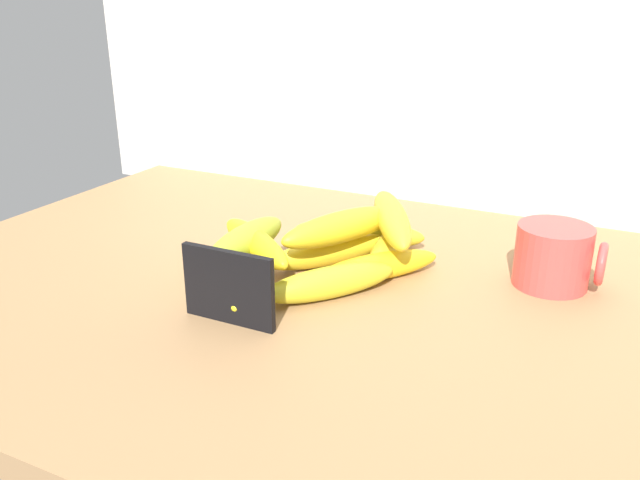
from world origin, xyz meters
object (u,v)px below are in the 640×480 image
(banana_8, at_px, (339,227))
(banana_2, at_px, (330,252))
(banana_3, at_px, (378,266))
(coffee_mug, at_px, (555,256))
(banana_5, at_px, (358,234))
(banana_4, at_px, (391,246))
(banana_0, at_px, (330,282))
(chalkboard_sign, at_px, (229,290))
(banana_7, at_px, (255,243))
(banana_9, at_px, (392,218))
(banana_6, at_px, (246,241))
(banana_1, at_px, (244,271))

(banana_8, bearing_deg, banana_2, 171.62)
(banana_3, distance_m, banana_8, 0.07)
(coffee_mug, xyz_separation_m, banana_5, (-0.26, 0.01, -0.02))
(coffee_mug, height_order, banana_4, coffee_mug)
(banana_0, distance_m, banana_3, 0.08)
(chalkboard_sign, bearing_deg, banana_4, 68.33)
(coffee_mug, xyz_separation_m, banana_3, (-0.20, -0.08, -0.02))
(chalkboard_sign, height_order, banana_7, chalkboard_sign)
(coffee_mug, relative_size, banana_7, 0.64)
(chalkboard_sign, height_order, banana_9, chalkboard_sign)
(coffee_mug, xyz_separation_m, banana_6, (-0.33, -0.16, 0.02))
(banana_0, distance_m, banana_6, 0.11)
(banana_8, xyz_separation_m, banana_9, (0.05, 0.05, 0.00))
(chalkboard_sign, height_order, banana_5, chalkboard_sign)
(banana_6, bearing_deg, banana_5, 68.22)
(coffee_mug, height_order, banana_1, coffee_mug)
(banana_5, distance_m, banana_6, 0.20)
(coffee_mug, relative_size, banana_8, 0.57)
(banana_1, height_order, banana_6, banana_6)
(coffee_mug, height_order, banana_5, coffee_mug)
(banana_2, height_order, banana_7, banana_7)
(chalkboard_sign, xyz_separation_m, banana_2, (0.03, 0.19, -0.02))
(banana_3, bearing_deg, banana_1, -147.63)
(banana_7, bearing_deg, banana_8, 55.34)
(banana_3, bearing_deg, coffee_mug, 21.44)
(banana_0, xyz_separation_m, banana_7, (-0.09, -0.01, 0.04))
(banana_4, xyz_separation_m, banana_6, (-0.13, -0.15, 0.04))
(banana_5, bearing_deg, banana_1, -112.84)
(banana_0, relative_size, banana_9, 0.82)
(banana_6, distance_m, banana_9, 0.20)
(banana_8, bearing_deg, banana_6, -126.65)
(coffee_mug, relative_size, banana_4, 0.60)
(banana_5, xyz_separation_m, banana_8, (0.00, -0.08, 0.04))
(banana_4, distance_m, banana_8, 0.08)
(banana_3, relative_size, banana_8, 0.91)
(banana_0, bearing_deg, banana_1, -171.22)
(coffee_mug, bearing_deg, banana_7, -153.80)
(banana_0, height_order, banana_3, banana_0)
(chalkboard_sign, distance_m, coffee_mug, 0.39)
(banana_1, relative_size, banana_5, 1.13)
(banana_3, relative_size, banana_9, 0.80)
(banana_2, bearing_deg, banana_4, 36.88)
(banana_8, bearing_deg, banana_3, -13.19)
(banana_4, bearing_deg, coffee_mug, 3.05)
(banana_0, xyz_separation_m, banana_3, (0.03, 0.07, -0.00))
(banana_9, bearing_deg, banana_0, -99.80)
(banana_1, height_order, banana_9, banana_9)
(coffee_mug, height_order, banana_6, banana_6)
(banana_0, bearing_deg, coffee_mug, 33.14)
(banana_7, height_order, banana_9, banana_9)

